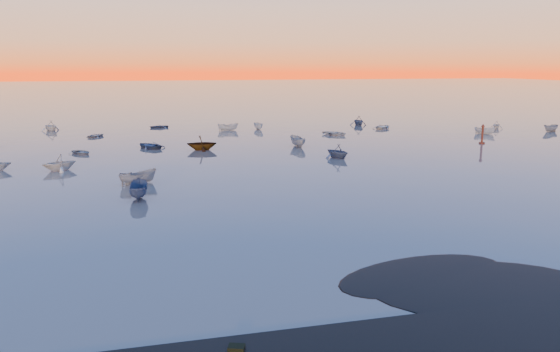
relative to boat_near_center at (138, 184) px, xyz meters
name	(u,v)px	position (x,y,z in m)	size (l,w,h in m)	color
ground	(193,118)	(11.94, 68.90, 0.00)	(600.00, 600.00, 0.00)	#645C54
mud_lobes	(374,300)	(11.94, -32.10, 0.01)	(140.00, 6.00, 0.07)	black
moored_fleet	(223,148)	(11.94, 21.90, 0.00)	(124.00, 58.00, 1.20)	silver
boat_near_center	(138,184)	(0.00, 0.00, 0.00)	(4.01, 1.70, 1.39)	slate
boat_near_right	(337,158)	(25.24, 9.92, 0.00)	(3.95, 1.78, 1.38)	#344363
channel_marker	(482,135)	(51.42, 16.87, 1.25)	(0.89, 0.89, 3.16)	#47190F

